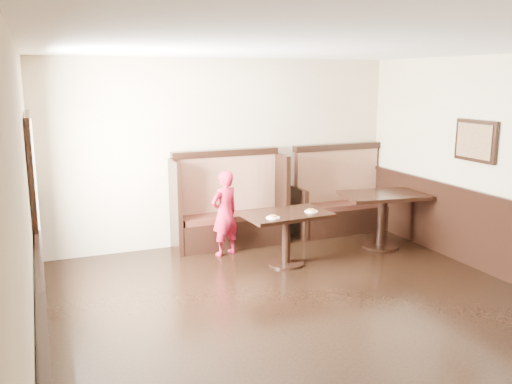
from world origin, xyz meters
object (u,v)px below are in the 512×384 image
child (225,213)px  table_main (286,225)px  table_neighbor (382,207)px  booth_neighbor (340,203)px  booth_main (229,211)px

child → table_main: bearing=110.9°
table_neighbor → booth_neighbor: bearing=106.3°
booth_main → table_main: size_ratio=1.48×
booth_main → booth_neighbor: size_ratio=1.06×
booth_neighbor → child: size_ratio=1.34×
booth_neighbor → child: booth_neighbor is taller
table_main → child: size_ratio=0.96×
booth_neighbor → table_main: booth_neighbor is taller
booth_main → table_neighbor: booth_main is taller
table_main → table_neighbor: bearing=2.6°
table_neighbor → booth_main: bearing=163.3°
table_main → table_neighbor: table_neighbor is taller
table_main → booth_main: bearing=105.8°
booth_main → table_neighbor: bearing=-25.6°
booth_main → table_main: booth_main is taller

